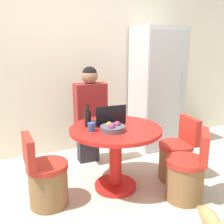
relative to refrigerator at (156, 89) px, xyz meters
name	(u,v)px	position (x,y,z in m)	size (l,w,h in m)	color
ground_plane	(120,203)	(-1.20, -1.27, -0.92)	(12.00, 12.00, 0.00)	beige
wall_back	(74,65)	(-1.20, 0.36, 0.38)	(7.00, 0.06, 2.60)	silver
refrigerator	(156,89)	(0.00, 0.00, 0.00)	(0.68, 0.63, 1.84)	silver
dining_table	(116,145)	(-1.12, -0.97, -0.40)	(1.00, 1.00, 0.72)	red
chair_left_side	(46,181)	(-1.89, -1.01, -0.65)	(0.41, 0.41, 0.76)	brown
chair_near_right_corner	(187,176)	(-0.54, -1.47, -0.65)	(0.48, 0.48, 0.76)	brown
chair_right_side	(177,158)	(-0.36, -1.06, -0.65)	(0.42, 0.41, 0.76)	brown
person_seated	(89,112)	(-1.18, -0.25, -0.20)	(0.40, 0.37, 1.33)	#2D2D38
laptop	(109,120)	(-1.14, -0.82, -0.16)	(0.35, 0.25, 0.23)	#232328
fruit_bowl	(113,128)	(-1.20, -1.07, -0.17)	(0.26, 0.26, 0.10)	#4C4C56
coffee_cup	(91,127)	(-1.40, -0.99, -0.16)	(0.08, 0.08, 0.09)	#2D4C84
bottle	(88,118)	(-1.39, -0.82, -0.10)	(0.07, 0.07, 0.25)	black
cat	(212,220)	(-0.62, -1.94, -0.84)	(0.19, 0.45, 0.16)	tan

